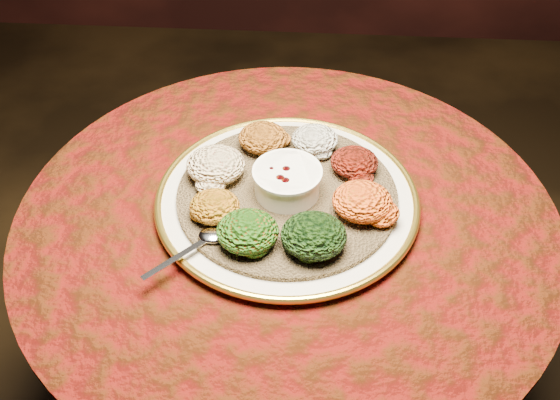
{
  "coord_description": "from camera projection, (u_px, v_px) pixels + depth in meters",
  "views": [
    {
      "loc": [
        0.04,
        -0.79,
        1.51
      ],
      "look_at": [
        -0.01,
        0.0,
        0.76
      ],
      "focal_mm": 40.0,
      "sensor_mm": 36.0,
      "label": 1
    }
  ],
  "objects": [
    {
      "name": "spoon",
      "position": [
        207.0,
        239.0,
        1.01
      ],
      "size": [
        0.12,
        0.12,
        0.01
      ],
      "rotation": [
        0.0,
        0.0,
        -2.34
      ],
      "color": "silver",
      "rests_on": "injera"
    },
    {
      "name": "platter",
      "position": [
        287.0,
        199.0,
        1.11
      ],
      "size": [
        0.58,
        0.58,
        0.02
      ],
      "rotation": [
        0.0,
        0.0,
        -0.38
      ],
      "color": "beige",
      "rests_on": "table"
    },
    {
      "name": "table",
      "position": [
        286.0,
        276.0,
        1.23
      ],
      "size": [
        0.96,
        0.96,
        0.73
      ],
      "color": "black",
      "rests_on": "ground"
    },
    {
      "name": "portion_shiro",
      "position": [
        263.0,
        138.0,
        1.18
      ],
      "size": [
        0.09,
        0.09,
        0.04
      ],
      "primitive_type": "ellipsoid",
      "color": "#9D5213",
      "rests_on": "injera"
    },
    {
      "name": "portion_mixveg",
      "position": [
        248.0,
        231.0,
        1.0
      ],
      "size": [
        0.1,
        0.1,
        0.05
      ],
      "primitive_type": "ellipsoid",
      "color": "#9E240A",
      "rests_on": "injera"
    },
    {
      "name": "portion_gomen",
      "position": [
        314.0,
        235.0,
        0.99
      ],
      "size": [
        0.11,
        0.1,
        0.05
      ],
      "primitive_type": "ellipsoid",
      "color": "black",
      "rests_on": "injera"
    },
    {
      "name": "stew_bowl",
      "position": [
        287.0,
        180.0,
        1.08
      ],
      "size": [
        0.12,
        0.12,
        0.05
      ],
      "color": "white",
      "rests_on": "injera"
    },
    {
      "name": "injera",
      "position": [
        287.0,
        194.0,
        1.1
      ],
      "size": [
        0.41,
        0.41,
        0.01
      ],
      "primitive_type": "cylinder",
      "rotation": [
        0.0,
        0.0,
        -0.06
      ],
      "color": "brown",
      "rests_on": "platter"
    },
    {
      "name": "portion_tikil",
      "position": [
        362.0,
        201.0,
        1.05
      ],
      "size": [
        0.1,
        0.1,
        0.05
      ],
      "primitive_type": "ellipsoid",
      "color": "#B17F0E",
      "rests_on": "injera"
    },
    {
      "name": "portion_kik",
      "position": [
        215.0,
        206.0,
        1.04
      ],
      "size": [
        0.09,
        0.08,
        0.04
      ],
      "primitive_type": "ellipsoid",
      "color": "#B1600F",
      "rests_on": "injera"
    },
    {
      "name": "portion_kitfo",
      "position": [
        354.0,
        162.0,
        1.13
      ],
      "size": [
        0.09,
        0.08,
        0.04
      ],
      "primitive_type": "ellipsoid",
      "color": "black",
      "rests_on": "injera"
    },
    {
      "name": "portion_ayib",
      "position": [
        315.0,
        139.0,
        1.17
      ],
      "size": [
        0.09,
        0.08,
        0.04
      ],
      "primitive_type": "ellipsoid",
      "color": "silver",
      "rests_on": "injera"
    },
    {
      "name": "portion_timatim",
      "position": [
        216.0,
        165.0,
        1.11
      ],
      "size": [
        0.11,
        0.1,
        0.05
      ],
      "primitive_type": "ellipsoid",
      "color": "#700A06",
      "rests_on": "injera"
    }
  ]
}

